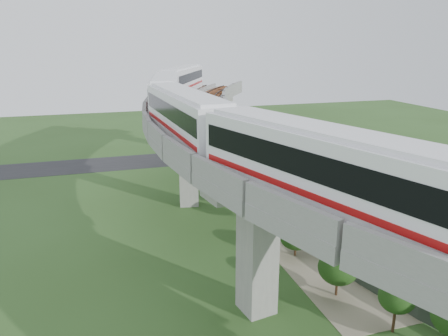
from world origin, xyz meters
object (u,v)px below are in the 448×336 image
(metro_train, at_px, (198,102))
(car_dark, at_px, (282,201))
(car_white, at_px, (322,242))
(car_red, at_px, (361,213))

(metro_train, relative_size, car_dark, 16.96)
(metro_train, xyz_separation_m, car_white, (9.19, -7.12, -11.71))
(metro_train, bearing_deg, car_red, -7.18)
(metro_train, relative_size, car_red, 18.69)
(car_red, relative_size, car_dark, 0.91)
(car_white, relative_size, car_red, 1.01)
(car_dark, bearing_deg, car_white, -179.72)
(car_red, bearing_deg, car_dark, -173.26)
(car_white, distance_m, car_dark, 10.58)
(metro_train, height_order, car_white, metro_train)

